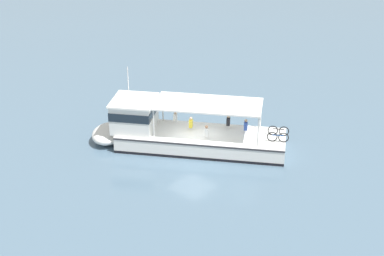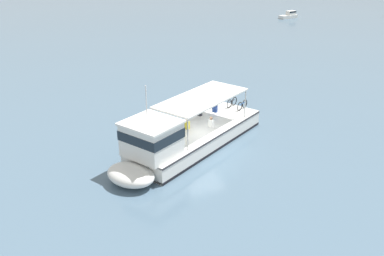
{
  "view_description": "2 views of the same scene",
  "coord_description": "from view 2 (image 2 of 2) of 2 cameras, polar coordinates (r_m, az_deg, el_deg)",
  "views": [
    {
      "loc": [
        24.09,
        21.57,
        17.5
      ],
      "look_at": [
        -0.54,
        -0.59,
        1.4
      ],
      "focal_mm": 53.58,
      "sensor_mm": 36.0,
      "label": 1
    },
    {
      "loc": [
        22.41,
        -9.13,
        12.18
      ],
      "look_at": [
        -0.54,
        -0.59,
        1.4
      ],
      "focal_mm": 39.04,
      "sensor_mm": 36.0,
      "label": 2
    }
  ],
  "objects": [
    {
      "name": "ground_plane",
      "position": [
        27.09,
        1.56,
        -2.97
      ],
      "size": [
        400.0,
        400.0,
        0.0
      ],
      "primitive_type": "plane",
      "color": "slate"
    },
    {
      "name": "motorboat_far_right",
      "position": [
        79.96,
        13.14,
        14.81
      ],
      "size": [
        2.09,
        3.8,
        1.26
      ],
      "color": "white",
      "rests_on": "ground"
    },
    {
      "name": "ferry_main",
      "position": [
        26.19,
        -1.35,
        -1.48
      ],
      "size": [
        9.43,
        12.38,
        5.32
      ],
      "color": "white",
      "rests_on": "ground"
    }
  ]
}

